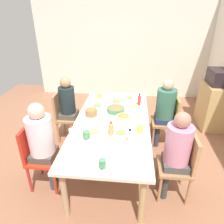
% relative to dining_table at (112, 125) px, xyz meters
% --- Properties ---
extents(ground_plane, '(6.69, 6.69, 0.00)m').
position_rel_dining_table_xyz_m(ground_plane, '(0.00, 0.00, -0.66)').
color(ground_plane, '#966247').
extents(wall_left, '(0.12, 4.49, 2.60)m').
position_rel_dining_table_xyz_m(wall_left, '(-2.85, 0.00, 0.64)').
color(wall_left, silver).
rests_on(wall_left, ground_plane).
extents(dining_table, '(2.24, 1.06, 0.73)m').
position_rel_dining_table_xyz_m(dining_table, '(0.00, 0.00, 0.00)').
color(dining_table, silver).
rests_on(dining_table, ground_plane).
extents(chair_0, '(0.40, 0.40, 0.90)m').
position_rel_dining_table_xyz_m(chair_0, '(0.56, 0.91, -0.15)').
color(chair_0, '#A57850').
rests_on(chair_0, ground_plane).
extents(person_0, '(0.30, 0.30, 1.20)m').
position_rel_dining_table_xyz_m(person_0, '(0.56, 0.82, 0.05)').
color(person_0, '#353B3C').
rests_on(person_0, ground_plane).
extents(chair_1, '(0.40, 0.40, 0.90)m').
position_rel_dining_table_xyz_m(chair_1, '(-0.56, -0.91, -0.15)').
color(chair_1, '#A3814D').
rests_on(chair_1, ground_plane).
extents(person_1, '(0.30, 0.30, 1.19)m').
position_rel_dining_table_xyz_m(person_1, '(-0.56, -0.82, 0.03)').
color(person_1, brown).
rests_on(person_1, ground_plane).
extents(chair_2, '(0.40, 0.40, 0.90)m').
position_rel_dining_table_xyz_m(chair_2, '(0.56, -0.91, -0.15)').
color(chair_2, red).
rests_on(chair_2, ground_plane).
extents(person_2, '(0.31, 0.31, 1.23)m').
position_rel_dining_table_xyz_m(person_2, '(0.56, -0.82, 0.07)').
color(person_2, '#44453A').
rests_on(person_2, ground_plane).
extents(chair_3, '(0.40, 0.40, 0.90)m').
position_rel_dining_table_xyz_m(chair_3, '(-0.56, 0.91, -0.15)').
color(chair_3, '#A57648').
rests_on(chair_3, ground_plane).
extents(person_3, '(0.31, 0.31, 1.20)m').
position_rel_dining_table_xyz_m(person_3, '(-0.56, 0.82, 0.06)').
color(person_3, '#303549').
rests_on(person_3, ground_plane).
extents(plate_0, '(0.24, 0.24, 0.04)m').
position_rel_dining_table_xyz_m(plate_0, '(-0.68, 0.01, 0.08)').
color(plate_0, silver).
rests_on(plate_0, dining_table).
extents(plate_1, '(0.23, 0.23, 0.04)m').
position_rel_dining_table_xyz_m(plate_1, '(-0.48, 0.31, 0.08)').
color(plate_1, white).
rests_on(plate_1, dining_table).
extents(plate_2, '(0.21, 0.21, 0.04)m').
position_rel_dining_table_xyz_m(plate_2, '(-0.85, 0.23, 0.08)').
color(plate_2, white).
rests_on(plate_2, dining_table).
extents(plate_3, '(0.25, 0.25, 0.04)m').
position_rel_dining_table_xyz_m(plate_3, '(-0.47, -0.29, 0.08)').
color(plate_3, white).
rests_on(plate_3, dining_table).
extents(plate_4, '(0.24, 0.24, 0.04)m').
position_rel_dining_table_xyz_m(plate_4, '(0.33, 0.15, 0.08)').
color(plate_4, white).
rests_on(plate_4, dining_table).
extents(plate_5, '(0.23, 0.23, 0.04)m').
position_rel_dining_table_xyz_m(plate_5, '(0.34, -0.21, 0.08)').
color(plate_5, white).
rests_on(plate_5, dining_table).
extents(bowl_0, '(0.20, 0.20, 0.11)m').
position_rel_dining_table_xyz_m(bowl_0, '(-0.01, 0.16, 0.12)').
color(bowl_0, beige).
rests_on(bowl_0, dining_table).
extents(bowl_1, '(0.18, 0.18, 0.12)m').
position_rel_dining_table_xyz_m(bowl_1, '(-0.15, -0.33, 0.12)').
color(bowl_1, olive).
rests_on(bowl_1, dining_table).
extents(bowl_2, '(0.28, 0.28, 0.09)m').
position_rel_dining_table_xyz_m(bowl_2, '(-0.31, 0.03, 0.11)').
color(bowl_2, '#488556').
rests_on(bowl_2, dining_table).
extents(cup_0, '(0.12, 0.09, 0.07)m').
position_rel_dining_table_xyz_m(cup_0, '(-0.85, -0.32, 0.10)').
color(cup_0, '#E2C44E').
rests_on(cup_0, dining_table).
extents(cup_1, '(0.11, 0.07, 0.10)m').
position_rel_dining_table_xyz_m(cup_1, '(0.97, -0.00, 0.11)').
color(cup_1, '#4A9467').
rests_on(cup_1, dining_table).
extents(cup_2, '(0.11, 0.08, 0.09)m').
position_rel_dining_table_xyz_m(cup_2, '(0.24, 0.39, 0.11)').
color(cup_2, '#E7C74F').
rests_on(cup_2, dining_table).
extents(cup_3, '(0.12, 0.09, 0.10)m').
position_rel_dining_table_xyz_m(cup_3, '(0.46, -0.28, 0.11)').
color(cup_3, '#4D8758').
rests_on(cup_3, dining_table).
extents(bottle_0, '(0.07, 0.07, 0.19)m').
position_rel_dining_table_xyz_m(bottle_0, '(0.35, 0.02, 0.15)').
color(bottle_0, tan).
rests_on(bottle_0, dining_table).
extents(bottle_1, '(0.05, 0.05, 0.21)m').
position_rel_dining_table_xyz_m(bottle_1, '(-0.58, 0.40, 0.16)').
color(bottle_1, red).
rests_on(bottle_1, dining_table).
extents(bottle_2, '(0.06, 0.06, 0.19)m').
position_rel_dining_table_xyz_m(bottle_2, '(0.51, 0.27, 0.16)').
color(bottle_2, '#EBEAC6').
rests_on(bottle_2, dining_table).
extents(bottle_3, '(0.06, 0.06, 0.25)m').
position_rel_dining_table_xyz_m(bottle_3, '(0.60, -0.42, 0.18)').
color(bottle_3, silver).
rests_on(bottle_3, dining_table).
extents(side_cabinet, '(0.70, 0.44, 0.90)m').
position_rel_dining_table_xyz_m(side_cabinet, '(-1.31, 1.89, -0.21)').
color(side_cabinet, tan).
rests_on(side_cabinet, ground_plane).
extents(microwave, '(0.48, 0.36, 0.28)m').
position_rel_dining_table_xyz_m(microwave, '(-1.31, 1.89, 0.38)').
color(microwave, black).
rests_on(microwave, side_cabinet).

